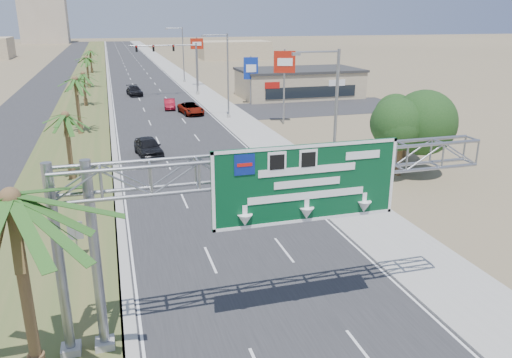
{
  "coord_description": "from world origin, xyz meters",
  "views": [
    {
      "loc": [
        -6.22,
        -6.74,
        11.9
      ],
      "look_at": [
        0.4,
        15.85,
        4.2
      ],
      "focal_mm": 35.0,
      "sensor_mm": 36.0,
      "label": 1
    }
  ],
  "objects": [
    {
      "name": "palm_row_f",
      "position": [
        -9.5,
        110.0,
        4.71
      ],
      "size": [
        3.99,
        3.99,
        5.75
      ],
      "color": "brown",
      "rests_on": "ground"
    },
    {
      "name": "sidewalk_right",
      "position": [
        8.5,
        110.0,
        0.05
      ],
      "size": [
        4.0,
        300.0,
        0.1
      ],
      "primitive_type": "cube",
      "color": "#9E9B93",
      "rests_on": "ground"
    },
    {
      "name": "opposing_road",
      "position": [
        -17.0,
        110.0,
        0.01
      ],
      "size": [
        8.0,
        300.0,
        0.02
      ],
      "primitive_type": "cube",
      "color": "#28282B",
      "rests_on": "ground"
    },
    {
      "name": "road",
      "position": [
        0.0,
        110.0,
        0.01
      ],
      "size": [
        12.0,
        300.0,
        0.02
      ],
      "primitive_type": "cube",
      "color": "#28282B",
      "rests_on": "ground"
    },
    {
      "name": "palm_row_d",
      "position": [
        -9.5,
        66.0,
        4.42
      ],
      "size": [
        3.99,
        3.99,
        5.45
      ],
      "color": "brown",
      "rests_on": "ground"
    },
    {
      "name": "oak_far",
      "position": [
        18.0,
        30.0,
        3.82
      ],
      "size": [
        3.5,
        3.5,
        5.6
      ],
      "color": "brown",
      "rests_on": "ground"
    },
    {
      "name": "median_signback_b",
      "position": [
        -8.5,
        18.0,
        1.45
      ],
      "size": [
        0.75,
        0.08,
        2.08
      ],
      "color": "gray",
      "rests_on": "ground"
    },
    {
      "name": "streetlight_far",
      "position": [
        7.3,
        88.0,
        4.69
      ],
      "size": [
        3.27,
        0.44,
        10.0
      ],
      "color": "gray",
      "rests_on": "ground"
    },
    {
      "name": "car_far",
      "position": [
        -2.45,
        74.18,
        0.73
      ],
      "size": [
        2.59,
        5.21,
        1.46
      ],
      "primitive_type": "imported",
      "rotation": [
        0.0,
        0.0,
        0.11
      ],
      "color": "black",
      "rests_on": "ground"
    },
    {
      "name": "tower_distant",
      "position": [
        -32.0,
        250.0,
        17.5
      ],
      "size": [
        20.0,
        16.0,
        35.0
      ],
      "primitive_type": "cube",
      "color": "tan",
      "rests_on": "ground"
    },
    {
      "name": "palm_row_c",
      "position": [
        -9.5,
        48.0,
        5.66
      ],
      "size": [
        3.99,
        3.99,
        6.75
      ],
      "color": "brown",
      "rests_on": "ground"
    },
    {
      "name": "car_mid_lane",
      "position": [
        1.4,
        60.62,
        0.67
      ],
      "size": [
        1.74,
        4.16,
        1.34
      ],
      "primitive_type": "imported",
      "rotation": [
        0.0,
        0.0,
        -0.08
      ],
      "color": "maroon",
      "rests_on": "ground"
    },
    {
      "name": "median_grass",
      "position": [
        -10.0,
        110.0,
        0.06
      ],
      "size": [
        7.0,
        300.0,
        0.12
      ],
      "primitive_type": "cube",
      "color": "#435B28",
      "rests_on": "ground"
    },
    {
      "name": "pole_sign_blue",
      "position": [
        13.0,
        61.45,
        4.79
      ],
      "size": [
        2.02,
        0.64,
        6.7
      ],
      "color": "gray",
      "rests_on": "ground"
    },
    {
      "name": "pole_sign_red_near",
      "position": [
        12.83,
        46.98,
        6.6
      ],
      "size": [
        2.39,
        0.96,
        8.45
      ],
      "color": "gray",
      "rests_on": "ground"
    },
    {
      "name": "building_distant_right",
      "position": [
        30.0,
        140.0,
        2.5
      ],
      "size": [
        20.0,
        12.0,
        5.0
      ],
      "primitive_type": "cube",
      "color": "tan",
      "rests_on": "ground"
    },
    {
      "name": "sign_gantry",
      "position": [
        -1.06,
        9.93,
        6.06
      ],
      "size": [
        16.75,
        1.24,
        7.5
      ],
      "color": "gray",
      "rests_on": "ground"
    },
    {
      "name": "streetlight_near",
      "position": [
        7.3,
        22.0,
        4.69
      ],
      "size": [
        3.27,
        0.44,
        10.0
      ],
      "color": "gray",
      "rests_on": "ground"
    },
    {
      "name": "oak_near",
      "position": [
        15.0,
        26.0,
        4.53
      ],
      "size": [
        4.5,
        4.5,
        6.8
      ],
      "color": "brown",
      "rests_on": "ground"
    },
    {
      "name": "car_left_lane",
      "position": [
        -3.33,
        37.22,
        0.84
      ],
      "size": [
        2.58,
        5.12,
        1.67
      ],
      "primitive_type": "imported",
      "rotation": [
        0.0,
        0.0,
        0.13
      ],
      "color": "black",
      "rests_on": "ground"
    },
    {
      "name": "store_building",
      "position": [
        22.0,
        66.0,
        2.0
      ],
      "size": [
        18.0,
        10.0,
        4.0
      ],
      "primitive_type": "cube",
      "color": "tan",
      "rests_on": "ground"
    },
    {
      "name": "signal_mast",
      "position": [
        5.17,
        71.97,
        4.85
      ],
      "size": [
        10.28,
        0.71,
        8.0
      ],
      "color": "gray",
      "rests_on": "ground"
    },
    {
      "name": "car_right_lane",
      "position": [
        3.54,
        56.05,
        0.72
      ],
      "size": [
        3.05,
        5.44,
        1.44
      ],
      "primitive_type": "imported",
      "rotation": [
        0.0,
        0.0,
        0.13
      ],
      "color": "gray",
      "rests_on": "ground"
    },
    {
      "name": "palm_row_b",
      "position": [
        -9.5,
        32.0,
        4.9
      ],
      "size": [
        3.99,
        3.99,
        5.95
      ],
      "color": "brown",
      "rests_on": "ground"
    },
    {
      "name": "palm_near",
      "position": [
        -9.2,
        8.0,
        6.93
      ],
      "size": [
        5.7,
        5.7,
        8.35
      ],
      "color": "brown",
      "rests_on": "ground"
    },
    {
      "name": "palm_row_e",
      "position": [
        -9.5,
        85.0,
        5.09
      ],
      "size": [
        3.99,
        3.99,
        6.15
      ],
      "color": "brown",
      "rests_on": "ground"
    },
    {
      "name": "streetlight_mid",
      "position": [
        7.3,
        52.0,
        4.69
      ],
      "size": [
        3.27,
        0.44,
        10.0
      ],
      "color": "gray",
      "rests_on": "ground"
    },
    {
      "name": "pole_sign_red_far",
      "position": [
        9.0,
        81.66,
        6.71
      ],
      "size": [
        2.21,
        0.45,
        8.49
      ],
      "color": "gray",
      "rests_on": "ground"
    }
  ]
}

